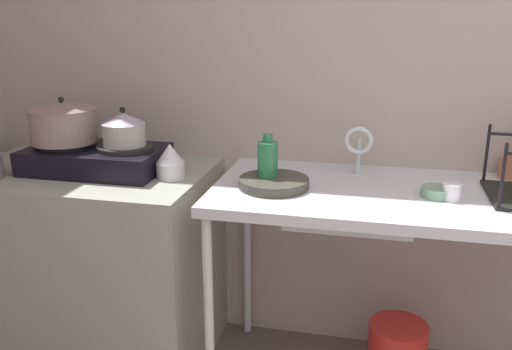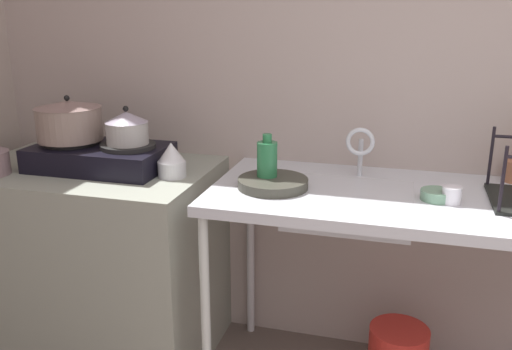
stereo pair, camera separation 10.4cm
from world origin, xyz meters
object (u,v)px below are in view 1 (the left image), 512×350
cup_by_rack (452,192)px  utensil_jar (510,167)px  pot_on_left_burner (63,122)px  pot_on_right_burner (124,129)px  frying_pan (274,183)px  percolator (170,161)px  bottle_by_sink (268,163)px  sink_basin (349,204)px  stove (96,158)px  faucet (359,144)px  small_bowl_on_drainboard (437,192)px

cup_by_rack → utensil_jar: 0.42m
cup_by_rack → pot_on_left_burner: bearing=177.8°
cup_by_rack → utensil_jar: utensil_jar is taller
pot_on_right_burner → cup_by_rack: 1.29m
frying_pan → cup_by_rack: size_ratio=4.01×
percolator → utensil_jar: size_ratio=0.59×
pot_on_left_burner → utensil_jar: size_ratio=1.16×
pot_on_right_burner → bottle_by_sink: size_ratio=0.87×
cup_by_rack → pot_on_right_burner: bearing=177.4°
sink_basin → cup_by_rack: 0.37m
stove → pot_on_left_burner: (-0.14, -0.00, 0.15)m
pot_on_right_burner → frying_pan: 0.66m
faucet → utensil_jar: size_ratio=0.87×
stove → bottle_by_sink: bearing=-2.7°
stove → frying_pan: 0.78m
faucet → cup_by_rack: bearing=-32.6°
stove → utensil_jar: utensil_jar is taller
pot_on_left_burner → bottle_by_sink: size_ratio=1.37×
frying_pan → utensil_jar: bearing=20.3°
pot_on_right_burner → sink_basin: size_ratio=0.38×
sink_basin → bottle_by_sink: (-0.32, -0.03, 0.15)m
small_bowl_on_drainboard → utensil_jar: size_ratio=0.48×
bottle_by_sink → utensil_jar: bearing=18.4°
cup_by_rack → utensil_jar: size_ratio=0.28×
pot_on_right_burner → stove: bearing=-180.0°
pot_on_left_burner → frying_pan: bearing=-3.7°
percolator → stove: bearing=175.2°
percolator → pot_on_right_burner: bearing=172.1°
sink_basin → frying_pan: size_ratio=1.74×
cup_by_rack → sink_basin: bearing=172.0°
bottle_by_sink → utensil_jar: 0.98m
pot_on_left_burner → percolator: 0.50m
stove → percolator: (0.34, -0.03, 0.01)m
pot_on_left_burner → faucet: (1.21, 0.16, -0.07)m
sink_basin → faucet: 0.26m
pot_on_right_burner → cup_by_rack: size_ratio=2.63×
sink_basin → utensil_jar: 0.69m
pot_on_left_burner → cup_by_rack: 1.56m
pot_on_left_burner → utensil_jar: 1.84m
frying_pan → utensil_jar: 0.96m
faucet → cup_by_rack: faucet is taller
percolator → faucet: (0.73, 0.19, 0.07)m
stove → bottle_by_sink: bottle_by_sink is taller
faucet → utensil_jar: (0.60, 0.12, -0.09)m
bottle_by_sink → sink_basin: bearing=4.7°
faucet → utensil_jar: 0.62m
stove → utensil_jar: (1.67, 0.28, -0.01)m
pot_on_right_burner → bottle_by_sink: 0.62m
pot_on_right_burner → sink_basin: bearing=-0.6°
bottle_by_sink → utensil_jar: size_ratio=0.85×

